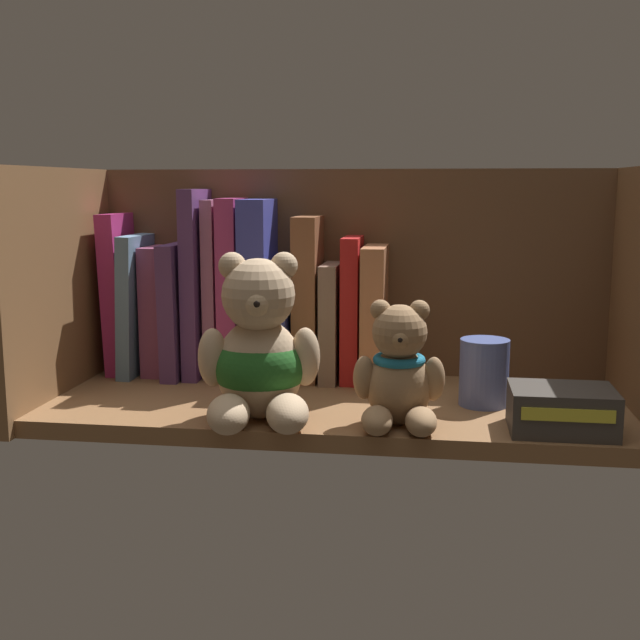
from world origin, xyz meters
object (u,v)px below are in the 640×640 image
Objects in this scene: book_0 at (122,293)px; book_5 at (217,288)px; book_4 at (200,283)px; book_3 at (183,308)px; small_product_box at (562,410)px; book_9 at (309,297)px; book_7 at (261,288)px; pillar_candle at (484,373)px; book_1 at (141,303)px; book_2 at (161,309)px; book_12 at (376,313)px; book_6 at (235,287)px; book_8 at (286,320)px; book_10 at (333,321)px; teddy_bear_smaller at (399,373)px; book_11 at (353,308)px; teddy_bear_larger at (259,355)px.

book_5 reaches higher than book_0.
book_5 is at bearing 0.00° from book_4.
book_3 is 1.67× the size of small_product_box.
book_9 is (17.47, 0.00, 1.83)cm from book_3.
book_7 is at bearing 0.00° from book_5.
book_9 is at bearing 153.28° from pillar_candle.
book_0 is at bearing 180.00° from book_7.
book_4 reaches higher than book_9.
book_5 is at bearing 0.00° from book_1.
book_4 is at bearing 180.00° from book_9.
book_9 reaches higher than book_1.
book_2 is 0.98× the size of book_12.
book_6 is 2.22× the size of small_product_box.
book_6 is 1.11× the size of book_9.
pillar_candle is (22.39, -11.27, -6.82)cm from book_9.
book_9 is at bearing 0.00° from book_1.
book_10 is (6.28, 0.00, 0.03)cm from book_8.
book_12 is at bearing 140.22° from pillar_candle.
teddy_bear_smaller is (36.36, -20.73, -3.67)cm from book_1.
book_6 is at bearing 0.00° from book_5.
book_5 is 21.66cm from book_12.
book_4 reaches higher than book_0.
book_6 is at bearing 160.85° from pillar_candle.
book_11 is 1.76× the size of small_product_box.
book_5 and book_7 have the same top height.
pillar_candle is at bearing -39.78° from book_12.
book_11 is 1.03× the size of teddy_bear_larger.
teddy_bear_larger is at bearing -104.47° from book_10.
book_6 reaches higher than book_2.
book_3 reaches higher than small_product_box.
small_product_box is (21.02, -20.35, -6.56)cm from book_12.
book_2 is at bearing 180.00° from book_9.
book_0 is at bearing 180.00° from book_11.
book_8 is 0.83× the size of teddy_bear_larger.
book_1 is 1.00× the size of book_11.
book_8 is 1.96× the size of pillar_candle.
book_10 is at bearing 75.53° from teddy_bear_larger.
book_12 reaches higher than small_product_box.
book_9 reaches higher than pillar_candle.
book_0 is at bearing 166.89° from pillar_candle.
teddy_bear_smaller is at bearing -134.95° from pillar_candle.
book_6 reaches higher than book_11.
book_5 is 1.28× the size of teddy_bear_larger.
small_product_box is (7.48, -9.08, -1.59)cm from pillar_candle.
book_10 is (15.74, 0.00, -4.08)cm from book_5.
book_6 reaches higher than teddy_bear_smaller.
book_5 is 48.04cm from small_product_box.
book_0 is 2.77× the size of pillar_candle.
book_6 is 19.15cm from book_12.
book_11 is 20.78cm from pillar_candle.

